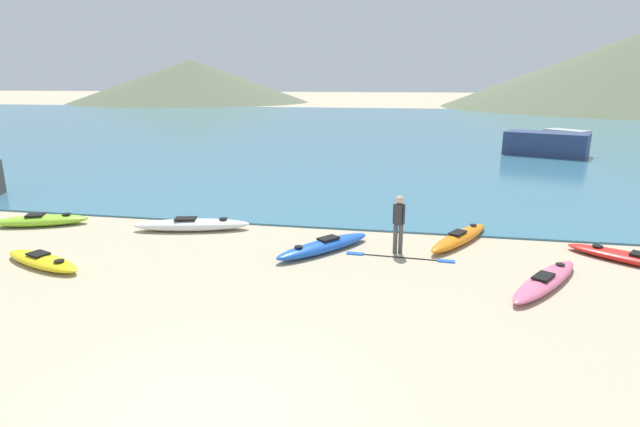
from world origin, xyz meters
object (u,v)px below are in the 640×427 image
object	(u,v)px
kayak_on_sand_3	(41,220)
kayak_on_sand_4	(324,246)
kayak_on_sand_5	(545,280)
person_near_waterline	(399,221)
kayak_on_sand_2	(42,261)
kayak_on_sand_6	(460,237)
moored_boat_0	(546,144)
moored_boat_1	(567,134)
kayak_on_sand_0	(636,259)
kayak_on_sand_1	(192,225)
loose_paddle	(400,257)

from	to	relation	value
kayak_on_sand_3	kayak_on_sand_4	world-z (taller)	kayak_on_sand_3
kayak_on_sand_5	person_near_waterline	size ratio (longest dim) A/B	1.97
person_near_waterline	kayak_on_sand_2	bearing A→B (deg)	-163.15
kayak_on_sand_2	kayak_on_sand_6	world-z (taller)	kayak_on_sand_6
moored_boat_0	moored_boat_1	size ratio (longest dim) A/B	1.54
kayak_on_sand_4	moored_boat_0	xyz separation A→B (m)	(10.01, 19.72, 0.59)
kayak_on_sand_3	moored_boat_0	world-z (taller)	moored_boat_0
kayak_on_sand_4	moored_boat_1	distance (m)	32.18
kayak_on_sand_2	kayak_on_sand_3	world-z (taller)	kayak_on_sand_3
kayak_on_sand_0	kayak_on_sand_1	size ratio (longest dim) A/B	0.87
kayak_on_sand_3	moored_boat_0	distance (m)	27.01
kayak_on_sand_1	moored_boat_1	distance (m)	33.25
kayak_on_sand_2	person_near_waterline	world-z (taller)	person_near_waterline
kayak_on_sand_4	kayak_on_sand_2	bearing A→B (deg)	-160.56
kayak_on_sand_1	moored_boat_1	world-z (taller)	moored_boat_1
kayak_on_sand_3	person_near_waterline	world-z (taller)	person_near_waterline
kayak_on_sand_6	loose_paddle	world-z (taller)	kayak_on_sand_6
kayak_on_sand_0	loose_paddle	size ratio (longest dim) A/B	1.12
kayak_on_sand_1	kayak_on_sand_4	world-z (taller)	kayak_on_sand_1
kayak_on_sand_6	person_near_waterline	world-z (taller)	person_near_waterline
kayak_on_sand_3	kayak_on_sand_4	xyz separation A→B (m)	(9.23, -0.76, -0.01)
person_near_waterline	loose_paddle	distance (m)	0.96
kayak_on_sand_1	loose_paddle	distance (m)	6.46
kayak_on_sand_0	kayak_on_sand_4	distance (m)	7.86
kayak_on_sand_2	loose_paddle	xyz separation A→B (m)	(8.67, 2.24, -0.12)
person_near_waterline	loose_paddle	world-z (taller)	person_near_waterline
kayak_on_sand_0	kayak_on_sand_3	world-z (taller)	kayak_on_sand_3
kayak_on_sand_4	kayak_on_sand_5	bearing A→B (deg)	-14.38
kayak_on_sand_5	loose_paddle	xyz separation A→B (m)	(-3.25, 1.24, -0.12)
kayak_on_sand_0	kayak_on_sand_4	bearing A→B (deg)	-175.79
kayak_on_sand_6	moored_boat_0	world-z (taller)	moored_boat_0
kayak_on_sand_0	person_near_waterline	distance (m)	5.95
kayak_on_sand_4	person_near_waterline	size ratio (longest dim) A/B	1.82
kayak_on_sand_3	moored_boat_0	size ratio (longest dim) A/B	0.57
kayak_on_sand_1	kayak_on_sand_5	distance (m)	9.91
kayak_on_sand_4	loose_paddle	size ratio (longest dim) A/B	1.02
kayak_on_sand_6	moored_boat_1	xyz separation A→B (m)	(10.06, 27.68, 0.26)
kayak_on_sand_0	moored_boat_1	bearing A→B (deg)	78.41
kayak_on_sand_2	kayak_on_sand_4	distance (m)	7.06
kayak_on_sand_4	kayak_on_sand_5	distance (m)	5.44
kayak_on_sand_6	kayak_on_sand_0	bearing A→B (deg)	-11.58
kayak_on_sand_1	moored_boat_0	bearing A→B (deg)	52.32
kayak_on_sand_1	person_near_waterline	bearing A→B (deg)	-8.30
loose_paddle	kayak_on_sand_3	bearing A→B (deg)	175.56
person_near_waterline	kayak_on_sand_1	bearing A→B (deg)	171.70
kayak_on_sand_2	person_near_waterline	distance (m)	9.01
kayak_on_sand_5	person_near_waterline	distance (m)	3.77
moored_boat_1	person_near_waterline	bearing A→B (deg)	-112.14
kayak_on_sand_5	moored_boat_1	bearing A→B (deg)	74.55
kayak_on_sand_2	moored_boat_0	size ratio (longest dim) A/B	0.55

